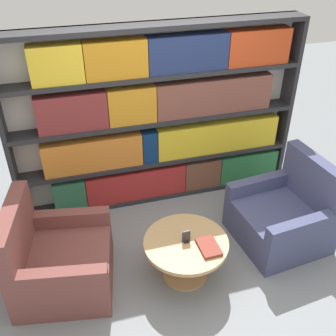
# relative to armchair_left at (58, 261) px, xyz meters

# --- Properties ---
(ground_plane) EXTENTS (14.00, 14.00, 0.00)m
(ground_plane) POSITION_rel_armchair_left_xyz_m (1.30, -0.31, -0.30)
(ground_plane) COLOR gray
(bookshelf) EXTENTS (3.37, 0.30, 2.14)m
(bookshelf) POSITION_rel_armchair_left_xyz_m (1.35, 1.18, 0.74)
(bookshelf) COLOR silver
(bookshelf) RESTS_ON ground_plane
(armchair_left) EXTENTS (1.03, 1.04, 0.95)m
(armchair_left) POSITION_rel_armchair_left_xyz_m (0.00, 0.00, 0.00)
(armchair_left) COLOR brown
(armchair_left) RESTS_ON ground_plane
(armchair_right) EXTENTS (0.97, 0.98, 0.95)m
(armchair_right) POSITION_rel_armchair_left_xyz_m (2.41, -0.00, 0.00)
(armchair_right) COLOR #42476B
(armchair_right) RESTS_ON ground_plane
(coffee_table) EXTENTS (0.82, 0.82, 0.46)m
(coffee_table) POSITION_rel_armchair_left_xyz_m (1.20, -0.23, 0.02)
(coffee_table) COLOR tan
(coffee_table) RESTS_ON ground_plane
(table_sign) EXTENTS (0.08, 0.06, 0.13)m
(table_sign) POSITION_rel_armchair_left_xyz_m (1.20, -0.23, 0.20)
(table_sign) COLOR black
(table_sign) RESTS_ON coffee_table
(stray_book) EXTENTS (0.18, 0.27, 0.03)m
(stray_book) POSITION_rel_armchair_left_xyz_m (1.38, -0.37, 0.17)
(stray_book) COLOR brown
(stray_book) RESTS_ON coffee_table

